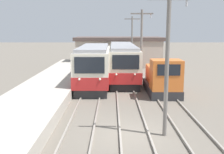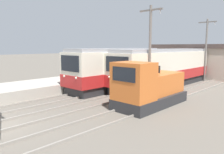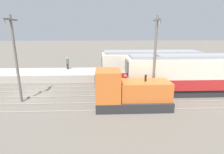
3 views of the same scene
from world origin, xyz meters
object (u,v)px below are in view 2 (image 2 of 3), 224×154
(commuter_train_center, at_px, (165,69))
(shunting_locomotive, at_px, (149,88))
(commuter_train_left, at_px, (116,70))
(catenary_mast_mid, at_px, (150,48))
(catenary_mast_far, at_px, (206,48))

(commuter_train_center, relative_size, shunting_locomotive, 2.46)
(commuter_train_left, xyz_separation_m, catenary_mast_mid, (4.31, -0.86, 2.07))
(catenary_mast_mid, distance_m, catenary_mast_far, 11.17)
(commuter_train_left, distance_m, catenary_mast_mid, 4.86)
(commuter_train_left, xyz_separation_m, catenary_mast_far, (4.31, 10.30, 2.07))
(commuter_train_center, height_order, catenary_mast_mid, catenary_mast_mid)
(commuter_train_left, relative_size, commuter_train_center, 0.75)
(commuter_train_center, xyz_separation_m, catenary_mast_mid, (1.51, -4.86, 2.09))
(catenary_mast_mid, bearing_deg, commuter_train_left, 168.66)
(commuter_train_left, distance_m, catenary_mast_far, 11.36)
(commuter_train_left, bearing_deg, shunting_locomotive, -28.41)
(commuter_train_left, relative_size, catenary_mast_far, 1.52)
(shunting_locomotive, height_order, catenary_mast_mid, catenary_mast_mid)
(shunting_locomotive, bearing_deg, catenary_mast_far, 96.34)
(commuter_train_left, height_order, catenary_mast_mid, catenary_mast_mid)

